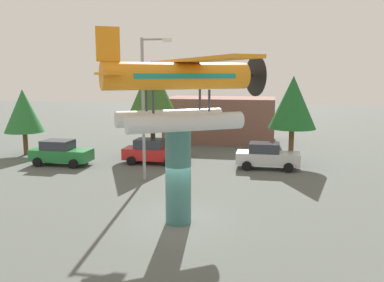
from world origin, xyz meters
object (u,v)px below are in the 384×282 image
Objects in this scene: tree_west at (23,111)px; tree_east at (152,94)px; car_far_silver at (267,156)px; storefront_building at (221,119)px; display_pedestal at (178,176)px; tree_center_back at (293,103)px; car_near_green at (61,153)px; floatplane_monument at (181,88)px; car_mid_red at (152,151)px; streetlight_primary at (146,100)px.

tree_west is 0.70× the size of tree_east.
storefront_building is at bearing 112.70° from car_far_silver.
display_pedestal is 0.66× the size of tree_center_back.
tree_west is at bearing -145.77° from storefront_building.
storefront_building is (9.70, 12.62, 1.18)m from car_near_green.
car_far_silver is 11.91m from storefront_building.
storefront_building reaches higher than display_pedestal.
tree_east is (-5.27, 13.36, -0.93)m from floatplane_monument.
storefront_building is 17.37m from tree_west.
tree_west reaches higher than car_mid_red.
car_mid_red and car_far_silver have the same top height.
tree_east is at bearing 36.05° from car_near_green.
display_pedestal is at bearing -111.94° from tree_center_back.
car_far_silver is at bearing -0.29° from car_mid_red.
car_mid_red is at bearing 15.53° from car_near_green.
tree_east is at bearing 78.51° from floatplane_monument.
tree_west is at bearing 176.39° from car_far_silver.
display_pedestal is at bearing -67.93° from car_mid_red.
car_near_green is 1.00× the size of car_far_silver.
storefront_building is (-1.02, 22.00, 0.00)m from display_pedestal.
tree_east is (-0.65, 2.32, 3.98)m from car_mid_red.
car_far_silver is 0.50× the size of streetlight_primary.
floatplane_monument is 2.22× the size of car_far_silver.
floatplane_monument is at bearing -61.29° from streetlight_primary.
floatplane_monument is at bearing -67.31° from car_mid_red.
tree_center_back is at bearing 1.83° from tree_west.
car_near_green is 1.00× the size of car_mid_red.
tree_center_back reaches higher than storefront_building.
floatplane_monument is 7.53m from streetlight_primary.
tree_east is (-5.16, 13.43, 2.80)m from display_pedestal.
tree_east is at bearing 111.00° from display_pedestal.
car_near_green is at bearing -164.47° from car_mid_red.
tree_center_back is (15.91, 3.53, 3.48)m from car_near_green.
display_pedestal reaches higher than car_far_silver.
display_pedestal is at bearing -38.65° from tree_west.
car_mid_red is 4.66m from tree_east.
car_far_silver is (8.06, -0.04, 0.00)m from car_mid_red.
floatplane_monument reaches higher than car_mid_red.
streetlight_primary is 1.63× the size of tree_west.
car_near_green is 15.95m from storefront_building.
display_pedestal is 12.04m from car_mid_red.
display_pedestal is 14.65m from tree_east.
car_mid_red is at bearing 179.71° from car_far_silver.
car_mid_red is (-4.50, 11.11, -1.18)m from display_pedestal.
streetlight_primary reaches higher than display_pedestal.
display_pedestal is 14.29m from car_near_green.
car_mid_red is 0.42× the size of storefront_building.
tree_west is at bearing 173.93° from car_mid_red.
storefront_building is 1.95× the size of tree_west.
storefront_building is at bearing 59.93° from floatplane_monument.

